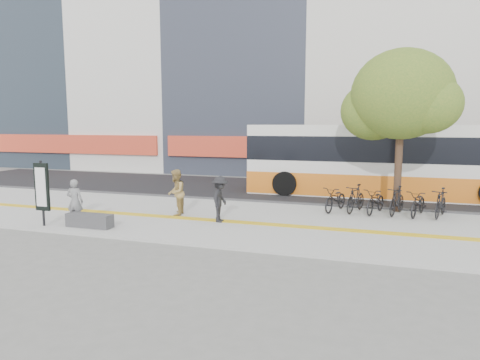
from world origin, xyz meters
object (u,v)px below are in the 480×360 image
(street_tree, at_px, (401,97))
(pedestrian_tan, at_px, (176,192))
(bus, at_px, (382,163))
(signboard, at_px, (42,188))
(pedestrian_dark, at_px, (220,199))
(seated_woman, at_px, (75,201))
(bench, at_px, (90,220))

(street_tree, relative_size, pedestrian_tan, 3.66)
(street_tree, bearing_deg, bus, 97.94)
(signboard, relative_size, pedestrian_dark, 1.37)
(seated_woman, bearing_deg, pedestrian_tan, -152.59)
(bus, xyz_separation_m, seated_woman, (-10.07, -9.40, -0.81))
(bus, relative_size, pedestrian_dark, 7.93)
(bench, height_order, bus, bus)
(pedestrian_tan, height_order, pedestrian_dark, pedestrian_tan)
(bus, relative_size, seated_woman, 8.30)
(street_tree, distance_m, pedestrian_dark, 8.00)
(seated_woman, xyz_separation_m, pedestrian_dark, (4.65, 1.76, 0.04))
(bench, height_order, street_tree, street_tree)
(signboard, bearing_deg, street_tree, 29.07)
(signboard, height_order, street_tree, street_tree)
(pedestrian_tan, relative_size, pedestrian_dark, 1.07)
(street_tree, bearing_deg, bench, -148.38)
(seated_woman, bearing_deg, bus, -150.25)
(signboard, bearing_deg, bus, 42.64)
(signboard, bearing_deg, pedestrian_dark, 23.54)
(bench, xyz_separation_m, pedestrian_dark, (3.85, 2.07, 0.58))
(signboard, height_order, pedestrian_dark, signboard)
(bench, height_order, pedestrian_dark, pedestrian_dark)
(bench, distance_m, signboard, 1.94)
(street_tree, xyz_separation_m, bus, (-0.51, 3.68, -2.86))
(pedestrian_tan, bearing_deg, seated_woman, -61.76)
(pedestrian_dark, bearing_deg, bus, -39.28)
(pedestrian_tan, distance_m, pedestrian_dark, 2.04)
(signboard, relative_size, bus, 0.17)
(bench, relative_size, signboard, 0.73)
(pedestrian_tan, xyz_separation_m, pedestrian_dark, (1.97, -0.54, -0.06))
(pedestrian_tan, bearing_deg, bus, 121.39)
(seated_woman, height_order, pedestrian_tan, pedestrian_tan)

